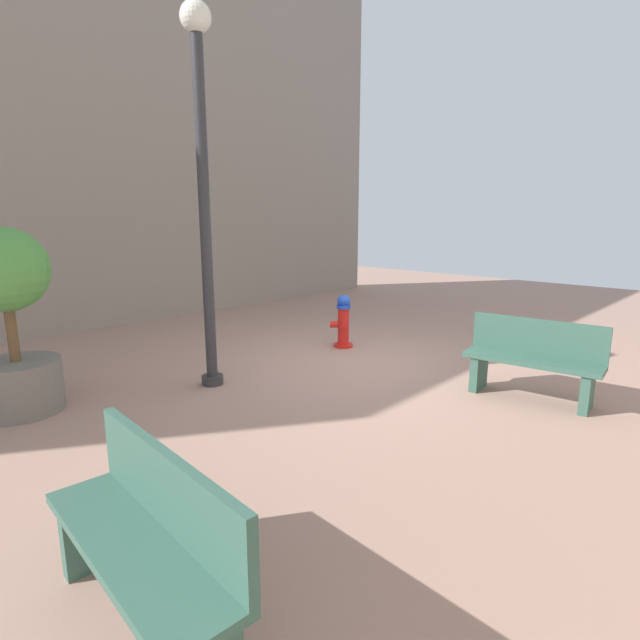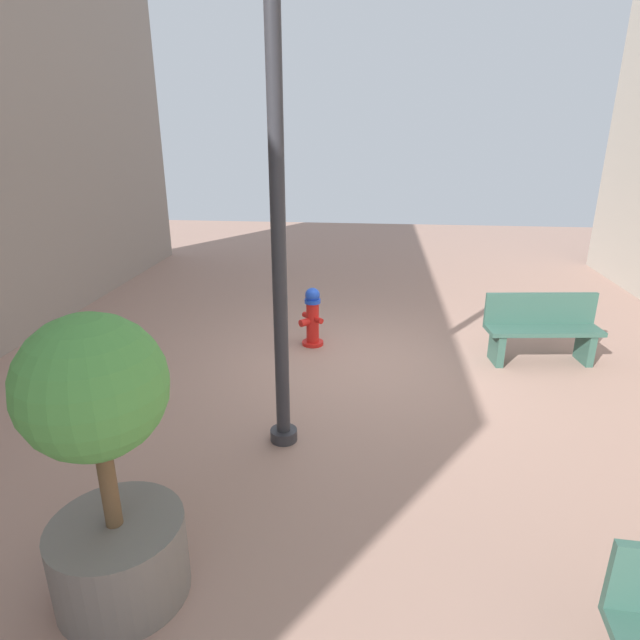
{
  "view_description": "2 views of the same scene",
  "coord_description": "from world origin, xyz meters",
  "px_view_note": "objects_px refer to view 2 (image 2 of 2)",
  "views": [
    {
      "loc": [
        -4.48,
        5.47,
        2.15
      ],
      "look_at": [
        0.21,
        0.56,
        0.72
      ],
      "focal_mm": 27.59,
      "sensor_mm": 36.0,
      "label": 1
    },
    {
      "loc": [
        -0.09,
        6.7,
        3.06
      ],
      "look_at": [
        0.57,
        0.49,
        0.8
      ],
      "focal_mm": 29.59,
      "sensor_mm": 36.0,
      "label": 2
    }
  ],
  "objects_px": {
    "bench_near": "(542,328)",
    "planter_tree": "(104,459)",
    "fire_hydrant": "(312,317)",
    "street_lamp": "(276,163)"
  },
  "relations": [
    {
      "from": "bench_near",
      "to": "planter_tree",
      "type": "xyz_separation_m",
      "value": [
        3.99,
        4.4,
        0.6
      ]
    },
    {
      "from": "fire_hydrant",
      "to": "bench_near",
      "type": "distance_m",
      "value": 3.23
    },
    {
      "from": "planter_tree",
      "to": "street_lamp",
      "type": "xyz_separation_m",
      "value": [
        -0.78,
        -2.02,
        1.69
      ]
    },
    {
      "from": "bench_near",
      "to": "planter_tree",
      "type": "relative_size",
      "value": 0.77
    },
    {
      "from": "fire_hydrant",
      "to": "planter_tree",
      "type": "relative_size",
      "value": 0.43
    },
    {
      "from": "bench_near",
      "to": "street_lamp",
      "type": "bearing_deg",
      "value": 36.62
    },
    {
      "from": "fire_hydrant",
      "to": "street_lamp",
      "type": "bearing_deg",
      "value": 90.28
    },
    {
      "from": "fire_hydrant",
      "to": "planter_tree",
      "type": "xyz_separation_m",
      "value": [
        0.77,
        4.64,
        0.65
      ]
    },
    {
      "from": "bench_near",
      "to": "planter_tree",
      "type": "height_order",
      "value": "planter_tree"
    },
    {
      "from": "bench_near",
      "to": "planter_tree",
      "type": "bearing_deg",
      "value": 47.82
    }
  ]
}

